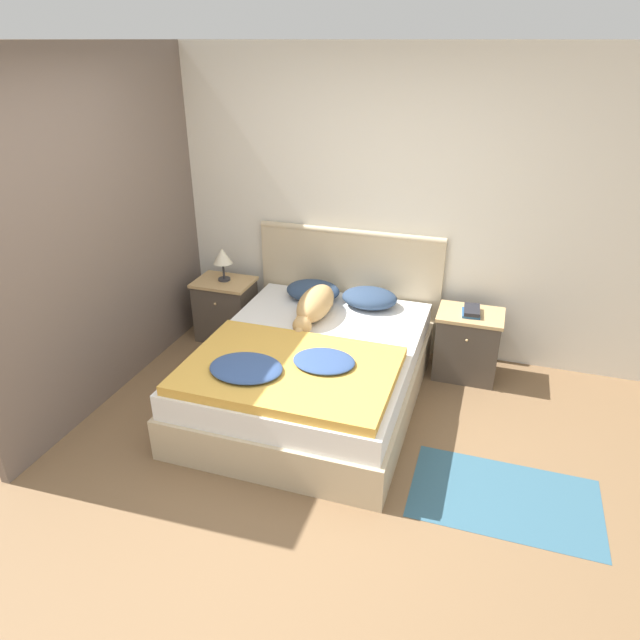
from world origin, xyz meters
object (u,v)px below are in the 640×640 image
at_px(pillow_right, 369,298).
at_px(book_stack, 472,311).
at_px(nightstand_left, 226,309).
at_px(nightstand_right, 467,344).
at_px(dog, 315,305).
at_px(pillow_left, 313,291).
at_px(table_lamp, 223,257).
at_px(bed, 312,372).

bearing_deg(pillow_right, book_stack, -3.46).
relative_size(nightstand_left, pillow_right, 1.21).
relative_size(nightstand_right, dog, 0.71).
xyz_separation_m(pillow_left, table_lamp, (-0.85, -0.02, 0.22)).
height_order(nightstand_left, pillow_right, pillow_right).
bearing_deg(nightstand_left, dog, -18.02).
relative_size(book_stack, table_lamp, 0.74).
xyz_separation_m(nightstand_left, book_stack, (2.21, -0.01, 0.31)).
relative_size(pillow_left, dog, 0.58).
height_order(nightstand_left, dog, dog).
height_order(nightstand_right, pillow_left, pillow_left).
xyz_separation_m(nightstand_right, dog, (-1.22, -0.32, 0.32)).
bearing_deg(bed, table_lamp, 145.40).
distance_m(dog, book_stack, 1.26).
height_order(nightstand_right, pillow_right, pillow_right).
distance_m(bed, dog, 0.57).
distance_m(bed, pillow_right, 0.89).
xyz_separation_m(bed, nightstand_left, (-1.10, 0.75, 0.04)).
height_order(nightstand_right, dog, dog).
bearing_deg(book_stack, nightstand_right, 96.87).
height_order(nightstand_left, nightstand_right, same).
height_order(nightstand_left, book_stack, book_stack).
bearing_deg(table_lamp, dog, -18.77).
bearing_deg(book_stack, dog, -165.90).
bearing_deg(pillow_right, dog, -136.00).
distance_m(nightstand_right, dog, 1.30).
relative_size(pillow_left, book_stack, 2.10).
relative_size(nightstand_right, book_stack, 2.55).
bearing_deg(book_stack, bed, -146.45).
bearing_deg(nightstand_right, nightstand_left, 180.00).
bearing_deg(nightstand_right, dog, -165.27).
xyz_separation_m(pillow_right, book_stack, (0.85, -0.05, 0.02)).
height_order(dog, table_lamp, table_lamp).
xyz_separation_m(bed, dog, (-0.12, 0.43, 0.37)).
height_order(bed, pillow_right, pillow_right).
relative_size(bed, dog, 2.51).
xyz_separation_m(pillow_right, dog, (-0.37, -0.36, 0.04)).
bearing_deg(book_stack, pillow_left, 177.83).
relative_size(pillow_right, dog, 0.58).
bearing_deg(dog, bed, -74.66).
xyz_separation_m(bed, pillow_left, (-0.25, 0.78, 0.33)).
height_order(nightstand_right, table_lamp, table_lamp).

